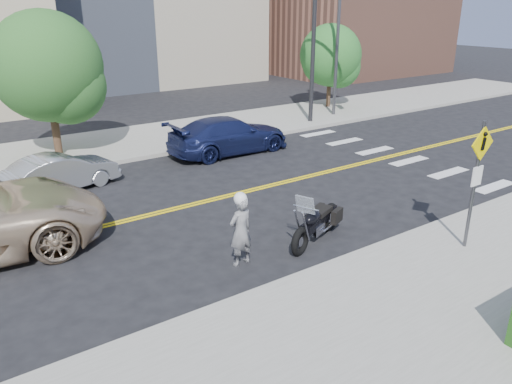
{
  "coord_description": "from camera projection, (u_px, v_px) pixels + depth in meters",
  "views": [
    {
      "loc": [
        -5.89,
        -12.15,
        5.51
      ],
      "look_at": [
        0.63,
        -2.81,
        1.2
      ],
      "focal_mm": 35.0,
      "sensor_mm": 36.0,
      "label": 1
    }
  ],
  "objects": [
    {
      "name": "ground_plane",
      "position": [
        183.0,
        207.0,
        14.42
      ],
      "size": [
        120.0,
        120.0,
        0.0
      ],
      "primitive_type": "plane",
      "color": "black",
      "rests_on": "ground"
    },
    {
      "name": "sidewalk_near",
      "position": [
        381.0,
        338.0,
        8.64
      ],
      "size": [
        60.0,
        5.0,
        0.15
      ],
      "primitive_type": "cube",
      "color": "#9E9B91",
      "rests_on": "ground_plane"
    },
    {
      "name": "sidewalk_far",
      "position": [
        98.0,
        147.0,
        20.15
      ],
      "size": [
        60.0,
        5.0,
        0.15
      ],
      "primitive_type": "cube",
      "color": "#9E9B91",
      "rests_on": "ground_plane"
    },
    {
      "name": "lamp_post",
      "position": [
        338.0,
        33.0,
        24.35
      ],
      "size": [
        0.16,
        0.16,
        8.0
      ],
      "primitive_type": "cylinder",
      "color": "#4C4C51",
      "rests_on": "sidewalk_far"
    },
    {
      "name": "traffic_light",
      "position": [
        328.0,
        24.0,
        22.01
      ],
      "size": [
        0.28,
        4.5,
        7.0
      ],
      "color": "black",
      "rests_on": "sidewalk_far"
    },
    {
      "name": "pedestrian_sign",
      "position": [
        477.0,
        173.0,
        11.13
      ],
      "size": [
        0.78,
        0.08,
        3.0
      ],
      "color": "#4C4C51",
      "rests_on": "sidewalk_near"
    },
    {
      "name": "motorcyclist",
      "position": [
        241.0,
        229.0,
        10.96
      ],
      "size": [
        0.63,
        0.45,
        1.73
      ],
      "rotation": [
        0.0,
        0.0,
        3.25
      ],
      "color": "silver",
      "rests_on": "ground"
    },
    {
      "name": "motorcycle",
      "position": [
        317.0,
        214.0,
        12.14
      ],
      "size": [
        2.39,
        1.54,
        1.4
      ],
      "primitive_type": null,
      "rotation": [
        0.0,
        0.0,
        0.4
      ],
      "color": "black",
      "rests_on": "ground"
    },
    {
      "name": "parked_car_silver",
      "position": [
        60.0,
        173.0,
        15.5
      ],
      "size": [
        3.75,
        1.97,
        1.18
      ],
      "primitive_type": "imported",
      "rotation": [
        0.0,
        0.0,
        1.78
      ],
      "color": "#95989B",
      "rests_on": "ground"
    },
    {
      "name": "parked_car_blue",
      "position": [
        229.0,
        135.0,
        19.41
      ],
      "size": [
        4.91,
        2.02,
        1.42
      ],
      "primitive_type": "imported",
      "rotation": [
        0.0,
        0.0,
        1.58
      ],
      "color": "navy",
      "rests_on": "ground"
    },
    {
      "name": "tree_far_a",
      "position": [
        47.0,
        67.0,
        17.74
      ],
      "size": [
        3.94,
        3.94,
        5.38
      ],
      "rotation": [
        0.0,
        0.0,
        -0.26
      ],
      "color": "#382619",
      "rests_on": "ground"
    },
    {
      "name": "tree_far_b",
      "position": [
        330.0,
        55.0,
        26.76
      ],
      "size": [
        3.29,
        3.29,
        4.56
      ],
      "rotation": [
        0.0,
        0.0,
        -0.42
      ],
      "color": "#382619",
      "rests_on": "ground"
    }
  ]
}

